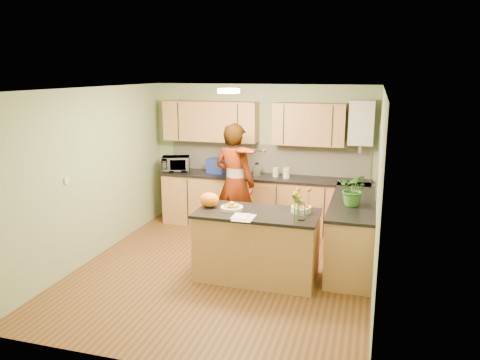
# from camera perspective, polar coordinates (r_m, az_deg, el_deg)

# --- Properties ---
(floor) EXTENTS (4.50, 4.50, 0.00)m
(floor) POSITION_cam_1_polar(r_m,az_deg,el_deg) (6.66, -2.06, -10.96)
(floor) COLOR #593219
(floor) RESTS_ON ground
(ceiling) EXTENTS (4.00, 4.50, 0.02)m
(ceiling) POSITION_cam_1_polar(r_m,az_deg,el_deg) (6.08, -2.26, 11.07)
(ceiling) COLOR silver
(ceiling) RESTS_ON wall_back
(wall_back) EXTENTS (4.00, 0.02, 2.50)m
(wall_back) POSITION_cam_1_polar(r_m,az_deg,el_deg) (8.38, 2.66, 3.03)
(wall_back) COLOR #93A979
(wall_back) RESTS_ON floor
(wall_front) EXTENTS (4.00, 0.02, 2.50)m
(wall_front) POSITION_cam_1_polar(r_m,az_deg,el_deg) (4.27, -11.71, -7.27)
(wall_front) COLOR #93A979
(wall_front) RESTS_ON floor
(wall_left) EXTENTS (0.02, 4.50, 2.50)m
(wall_left) POSITION_cam_1_polar(r_m,az_deg,el_deg) (7.13, -17.62, 0.62)
(wall_left) COLOR #93A979
(wall_left) RESTS_ON floor
(wall_right) EXTENTS (0.02, 4.50, 2.50)m
(wall_right) POSITION_cam_1_polar(r_m,az_deg,el_deg) (5.96, 16.45, -1.68)
(wall_right) COLOR #93A979
(wall_right) RESTS_ON floor
(back_counter) EXTENTS (3.64, 0.62, 0.94)m
(back_counter) POSITION_cam_1_polar(r_m,az_deg,el_deg) (8.24, 2.80, -2.70)
(back_counter) COLOR #A17440
(back_counter) RESTS_ON floor
(right_counter) EXTENTS (0.62, 2.24, 0.94)m
(right_counter) POSITION_cam_1_polar(r_m,az_deg,el_deg) (7.00, 13.57, -5.98)
(right_counter) COLOR #A17440
(right_counter) RESTS_ON floor
(splashback) EXTENTS (3.60, 0.02, 0.52)m
(splashback) POSITION_cam_1_polar(r_m,az_deg,el_deg) (8.35, 3.30, 2.64)
(splashback) COLOR beige
(splashback) RESTS_ON back_counter
(upper_cabinets) EXTENTS (3.20, 0.34, 0.70)m
(upper_cabinets) POSITION_cam_1_polar(r_m,az_deg,el_deg) (8.17, 1.22, 7.04)
(upper_cabinets) COLOR #A17440
(upper_cabinets) RESTS_ON wall_back
(boiler) EXTENTS (0.40, 0.30, 0.86)m
(boiler) POSITION_cam_1_polar(r_m,az_deg,el_deg) (7.91, 14.59, 6.76)
(boiler) COLOR silver
(boiler) RESTS_ON wall_back
(window_right) EXTENTS (0.01, 1.30, 1.05)m
(window_right) POSITION_cam_1_polar(r_m,az_deg,el_deg) (6.48, 16.56, 2.20)
(window_right) COLOR silver
(window_right) RESTS_ON wall_right
(light_switch) EXTENTS (0.02, 0.09, 0.09)m
(light_switch) POSITION_cam_1_polar(r_m,az_deg,el_deg) (6.63, -20.38, -0.05)
(light_switch) COLOR silver
(light_switch) RESTS_ON wall_left
(ceiling_lamp) EXTENTS (0.30, 0.30, 0.07)m
(ceiling_lamp) POSITION_cam_1_polar(r_m,az_deg,el_deg) (6.37, -1.39, 10.82)
(ceiling_lamp) COLOR #FFEABF
(ceiling_lamp) RESTS_ON ceiling
(peninsula_island) EXTENTS (1.61, 0.82, 0.92)m
(peninsula_island) POSITION_cam_1_polar(r_m,az_deg,el_deg) (6.28, 2.10, -7.92)
(peninsula_island) COLOR #A17440
(peninsula_island) RESTS_ON floor
(fruit_dish) EXTENTS (0.30, 0.30, 0.10)m
(fruit_dish) POSITION_cam_1_polar(r_m,az_deg,el_deg) (6.21, -1.00, -3.27)
(fruit_dish) COLOR beige
(fruit_dish) RESTS_ON peninsula_island
(orange_bowl) EXTENTS (0.26, 0.26, 0.15)m
(orange_bowl) POSITION_cam_1_polar(r_m,az_deg,el_deg) (6.15, 7.46, -3.33)
(orange_bowl) COLOR beige
(orange_bowl) RESTS_ON peninsula_island
(flower_vase) EXTENTS (0.24, 0.24, 0.45)m
(flower_vase) POSITION_cam_1_polar(r_m,az_deg,el_deg) (5.77, 7.52, -2.04)
(flower_vase) COLOR silver
(flower_vase) RESTS_ON peninsula_island
(orange_bag) EXTENTS (0.29, 0.26, 0.20)m
(orange_bag) POSITION_cam_1_polar(r_m,az_deg,el_deg) (6.34, -3.75, -2.42)
(orange_bag) COLOR orange
(orange_bag) RESTS_ON peninsula_island
(papers) EXTENTS (0.25, 0.34, 0.01)m
(papers) POSITION_cam_1_polar(r_m,az_deg,el_deg) (5.88, 0.48, -4.61)
(papers) COLOR silver
(papers) RESTS_ON peninsula_island
(violinist) EXTENTS (0.81, 0.65, 1.93)m
(violinist) POSITION_cam_1_polar(r_m,az_deg,el_deg) (7.50, -0.64, -0.37)
(violinist) COLOR tan
(violinist) RESTS_ON floor
(violin) EXTENTS (0.70, 0.61, 0.18)m
(violin) POSITION_cam_1_polar(r_m,az_deg,el_deg) (7.12, 0.38, 3.66)
(violin) COLOR #4D1704
(violin) RESTS_ON violinist
(microwave) EXTENTS (0.57, 0.47, 0.27)m
(microwave) POSITION_cam_1_polar(r_m,az_deg,el_deg) (8.59, -7.85, 1.97)
(microwave) COLOR silver
(microwave) RESTS_ON back_counter
(blue_box) EXTENTS (0.36, 0.29, 0.26)m
(blue_box) POSITION_cam_1_polar(r_m,az_deg,el_deg) (8.35, -2.83, 1.75)
(blue_box) COLOR navy
(blue_box) RESTS_ON back_counter
(kettle) EXTENTS (0.14, 0.14, 0.27)m
(kettle) POSITION_cam_1_polar(r_m,az_deg,el_deg) (8.15, 2.06, 1.32)
(kettle) COLOR silver
(kettle) RESTS_ON back_counter
(jar_cream) EXTENTS (0.11, 0.11, 0.16)m
(jar_cream) POSITION_cam_1_polar(r_m,az_deg,el_deg) (8.08, 4.38, 0.96)
(jar_cream) COLOR beige
(jar_cream) RESTS_ON back_counter
(jar_white) EXTENTS (0.15, 0.15, 0.18)m
(jar_white) POSITION_cam_1_polar(r_m,az_deg,el_deg) (7.98, 5.69, 0.87)
(jar_white) COLOR silver
(jar_white) RESTS_ON back_counter
(potted_plant) EXTENTS (0.50, 0.46, 0.46)m
(potted_plant) POSITION_cam_1_polar(r_m,az_deg,el_deg) (6.47, 13.76, -1.08)
(potted_plant) COLOR #387A28
(potted_plant) RESTS_ON right_counter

